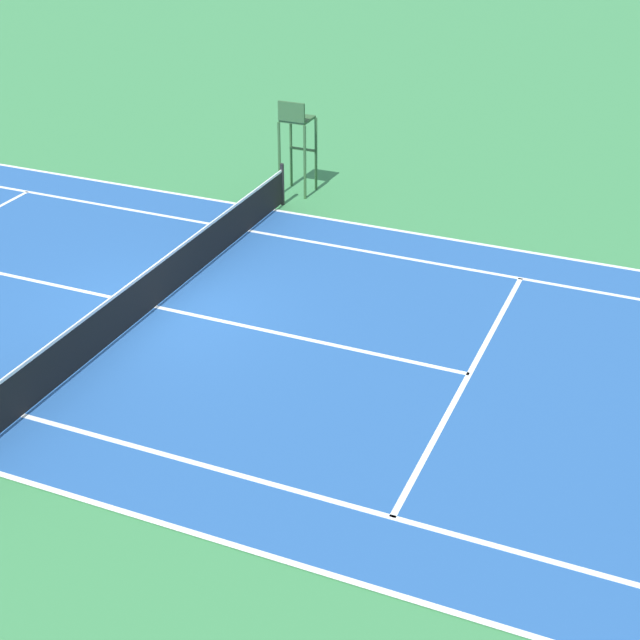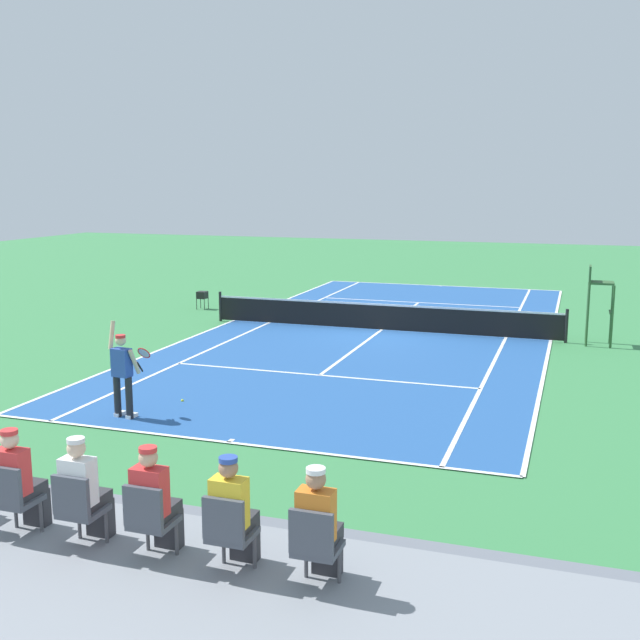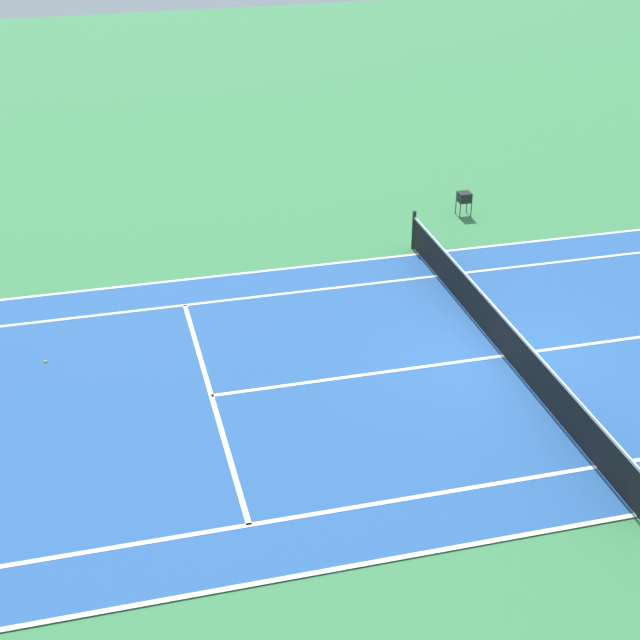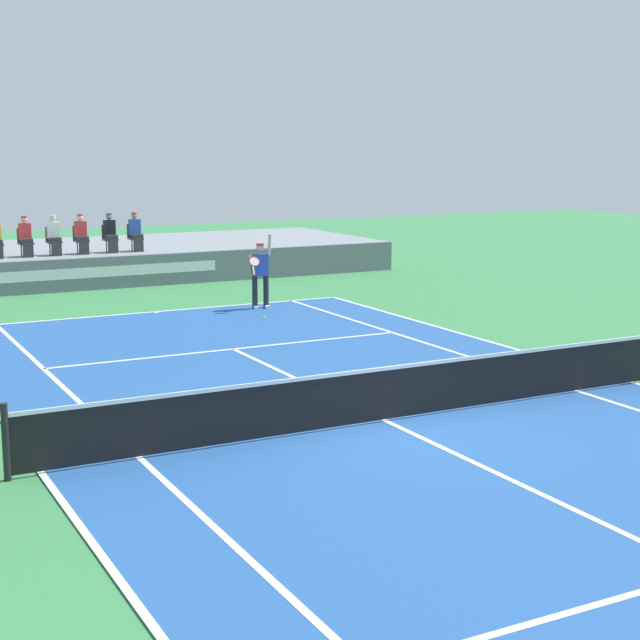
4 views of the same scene
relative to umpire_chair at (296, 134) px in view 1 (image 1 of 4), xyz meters
name	(u,v)px [view 1 (image 1 of 4)]	position (x,y,z in m)	size (l,w,h in m)	color
ground_plane	(157,308)	(6.82, 0.00, -1.56)	(80.00, 80.00, 0.00)	#387F47
court	(157,308)	(6.82, 0.00, -1.55)	(11.08, 23.88, 0.03)	#235193
net	(154,285)	(6.82, 0.00, -1.03)	(11.98, 0.10, 1.07)	black
umpire_chair	(296,134)	(0.00, 0.00, 0.00)	(0.77, 0.77, 2.44)	#2D562D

